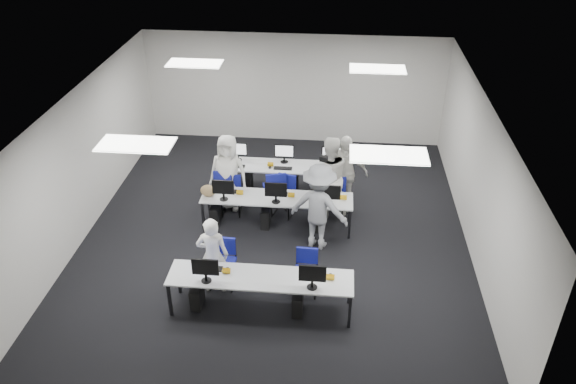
# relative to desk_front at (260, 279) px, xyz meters

# --- Properties ---
(room) EXTENTS (9.00, 9.02, 3.00)m
(room) POSITION_rel_desk_front_xyz_m (0.00, 2.40, 0.82)
(room) COLOR black
(room) RESTS_ON ground
(ceiling_panels) EXTENTS (5.20, 4.60, 0.02)m
(ceiling_panels) POSITION_rel_desk_front_xyz_m (0.00, 2.40, 2.30)
(ceiling_panels) COLOR white
(ceiling_panels) RESTS_ON room
(desk_front) EXTENTS (3.20, 0.70, 0.73)m
(desk_front) POSITION_rel_desk_front_xyz_m (0.00, 0.00, 0.00)
(desk_front) COLOR #B4B7B8
(desk_front) RESTS_ON ground
(desk_mid) EXTENTS (3.20, 0.70, 0.73)m
(desk_mid) POSITION_rel_desk_front_xyz_m (0.00, 2.60, 0.00)
(desk_mid) COLOR #B4B7B8
(desk_mid) RESTS_ON ground
(desk_back) EXTENTS (3.20, 0.70, 0.73)m
(desk_back) POSITION_rel_desk_front_xyz_m (0.00, 4.00, 0.00)
(desk_back) COLOR #B4B7B8
(desk_back) RESTS_ON ground
(equipment_front) EXTENTS (2.51, 0.41, 1.19)m
(equipment_front) POSITION_rel_desk_front_xyz_m (-0.19, -0.02, -0.32)
(equipment_front) COLOR #0C1BA6
(equipment_front) RESTS_ON desk_front
(equipment_mid) EXTENTS (2.91, 0.41, 1.19)m
(equipment_mid) POSITION_rel_desk_front_xyz_m (-0.19, 2.58, -0.32)
(equipment_mid) COLOR white
(equipment_mid) RESTS_ON desk_mid
(equipment_back) EXTENTS (2.91, 0.41, 1.19)m
(equipment_back) POSITION_rel_desk_front_xyz_m (0.19, 4.02, -0.32)
(equipment_back) COLOR white
(equipment_back) RESTS_ON desk_back
(chair_0) EXTENTS (0.47, 0.51, 0.92)m
(chair_0) POSITION_rel_desk_front_xyz_m (-0.79, 0.64, -0.39)
(chair_0) COLOR navy
(chair_0) RESTS_ON ground
(chair_1) EXTENTS (0.43, 0.46, 0.85)m
(chair_1) POSITION_rel_desk_front_xyz_m (0.75, 0.57, -0.41)
(chair_1) COLOR navy
(chair_1) RESTS_ON ground
(chair_2) EXTENTS (0.44, 0.47, 0.86)m
(chair_2) POSITION_rel_desk_front_xyz_m (-1.07, 3.06, -0.41)
(chair_2) COLOR navy
(chair_2) RESTS_ON ground
(chair_3) EXTENTS (0.56, 0.59, 0.90)m
(chair_3) POSITION_rel_desk_front_xyz_m (0.10, 3.12, -0.40)
(chair_3) COLOR navy
(chair_3) RESTS_ON ground
(chair_4) EXTENTS (0.59, 0.62, 0.93)m
(chair_4) POSITION_rel_desk_front_xyz_m (1.13, 3.22, -0.39)
(chair_4) COLOR navy
(chair_4) RESTS_ON ground
(chair_5) EXTENTS (0.58, 0.61, 0.94)m
(chair_5) POSITION_rel_desk_front_xyz_m (-1.22, 3.36, -0.38)
(chair_5) COLOR navy
(chair_5) RESTS_ON ground
(chair_6) EXTENTS (0.60, 0.63, 0.97)m
(chair_6) POSITION_rel_desk_front_xyz_m (-0.14, 3.36, -0.37)
(chair_6) COLOR navy
(chair_6) RESTS_ON ground
(chair_7) EXTENTS (0.54, 0.57, 0.93)m
(chair_7) POSITION_rel_desk_front_xyz_m (1.20, 3.40, -0.39)
(chair_7) COLOR navy
(chair_7) RESTS_ON ground
(handbag) EXTENTS (0.33, 0.21, 0.27)m
(handbag) POSITION_rel_desk_front_xyz_m (-1.45, 2.52, 0.18)
(handbag) COLOR olive
(handbag) RESTS_ON desk_mid
(student_0) EXTENTS (0.60, 0.42, 1.57)m
(student_0) POSITION_rel_desk_front_xyz_m (-0.92, 0.45, 0.10)
(student_0) COLOR white
(student_0) RESTS_ON ground
(student_1) EXTENTS (1.07, 0.94, 1.88)m
(student_1) POSITION_rel_desk_front_xyz_m (1.06, 3.21, 0.26)
(student_1) COLOR white
(student_1) RESTS_ON ground
(student_2) EXTENTS (0.93, 0.67, 1.77)m
(student_2) POSITION_rel_desk_front_xyz_m (-1.16, 3.31, 0.20)
(student_2) COLOR white
(student_2) RESTS_ON ground
(student_3) EXTENTS (1.07, 0.46, 1.80)m
(student_3) POSITION_rel_desk_front_xyz_m (1.39, 3.47, 0.22)
(student_3) COLOR white
(student_3) RESTS_ON ground
(photographer) EXTENTS (1.36, 1.03, 1.87)m
(photographer) POSITION_rel_desk_front_xyz_m (0.91, 2.00, 0.25)
(photographer) COLOR gray
(photographer) RESTS_ON ground
(dslr_camera) EXTENTS (0.19, 0.21, 0.10)m
(dslr_camera) POSITION_rel_desk_front_xyz_m (0.96, 2.17, 1.25)
(dslr_camera) COLOR black
(dslr_camera) RESTS_ON photographer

